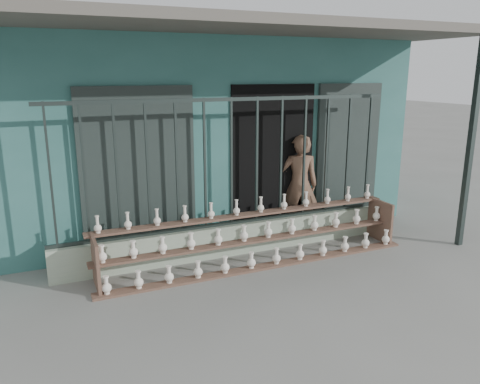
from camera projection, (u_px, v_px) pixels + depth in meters
name	position (u px, v px, depth m)	size (l,w,h in m)	color
ground	(273.00, 290.00, 5.69)	(60.00, 60.00, 0.00)	slate
workshop_building	(174.00, 123.00, 9.04)	(7.40, 6.60, 3.21)	#316762
parapet_wall	(232.00, 239.00, 6.79)	(5.00, 0.20, 0.45)	#A5B79D
security_fence	(231.00, 163.00, 6.51)	(5.00, 0.04, 1.80)	#283330
shelf_rack	(257.00, 237.00, 6.46)	(4.50, 0.68, 0.85)	brown
elderly_woman	(299.00, 185.00, 7.50)	(0.60, 0.39, 1.63)	brown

